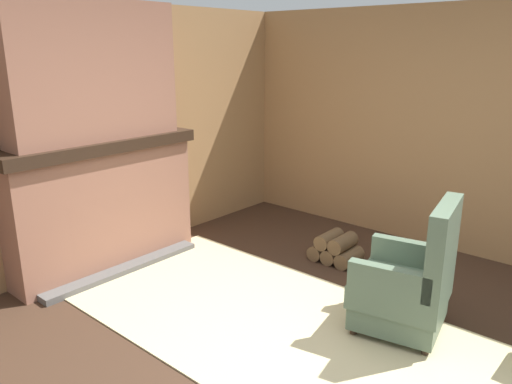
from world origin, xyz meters
TOP-DOWN VIEW (x-y plane):
  - ground_plane at (0.00, 0.00)m, footprint 14.00×14.00m
  - wood_panel_wall_left at (-2.66, 0.00)m, footprint 0.06×5.86m
  - wood_panel_wall_back at (0.03, 2.66)m, footprint 5.86×0.09m
  - fireplace_hearth at (-2.43, 0.00)m, footprint 0.59×1.95m
  - chimney_breast at (-2.44, 0.00)m, footprint 0.33×1.63m
  - area_rug at (-0.25, 0.22)m, footprint 4.20×1.78m
  - armchair at (0.32, 0.82)m, footprint 0.77×0.78m
  - firewood_stack at (-0.78, 1.57)m, footprint 0.48×0.35m
  - oil_lamp_vase at (-2.48, -0.58)m, footprint 0.11×0.11m
  - storage_case at (-2.48, 0.51)m, footprint 0.16×0.20m
  - decorative_plate_on_mantel at (-2.50, -0.06)m, footprint 0.07×0.25m

SIDE VIEW (x-z plane):
  - ground_plane at x=0.00m, z-range 0.00..0.00m
  - area_rug at x=-0.25m, z-range 0.00..0.01m
  - firewood_stack at x=-0.78m, z-range -0.01..0.28m
  - armchair at x=0.32m, z-range -0.15..0.90m
  - fireplace_hearth at x=-2.43m, z-range 0.00..1.26m
  - wood_panel_wall_left at x=-2.66m, z-range 0.00..2.53m
  - wood_panel_wall_back at x=0.03m, z-range 0.01..2.53m
  - storage_case at x=-2.48m, z-range 1.27..1.39m
  - oil_lamp_vase at x=-2.48m, z-range 1.23..1.49m
  - decorative_plate_on_mantel at x=-2.50m, z-range 1.27..1.51m
  - chimney_breast at x=-2.44m, z-range 1.27..2.51m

